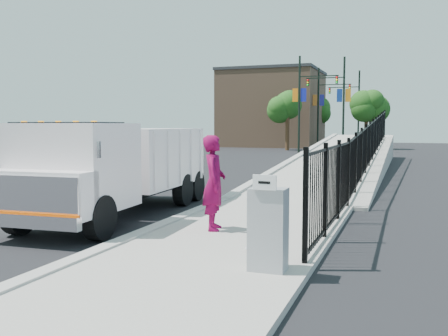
% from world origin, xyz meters
% --- Properties ---
extents(ground, '(120.00, 120.00, 0.00)m').
position_xyz_m(ground, '(0.00, 0.00, 0.00)').
color(ground, black).
rests_on(ground, ground).
extents(sidewalk, '(3.55, 12.00, 0.12)m').
position_xyz_m(sidewalk, '(1.93, -2.00, 0.06)').
color(sidewalk, '#9E998E').
rests_on(sidewalk, ground).
extents(curb, '(0.30, 12.00, 0.16)m').
position_xyz_m(curb, '(0.00, -2.00, 0.08)').
color(curb, '#ADAAA3').
rests_on(curb, ground).
extents(ramp, '(3.95, 24.06, 3.19)m').
position_xyz_m(ramp, '(2.12, 16.00, 0.00)').
color(ramp, '#9E998E').
rests_on(ramp, ground).
extents(iron_fence, '(0.10, 28.00, 1.80)m').
position_xyz_m(iron_fence, '(3.55, 12.00, 0.90)').
color(iron_fence, black).
rests_on(iron_fence, ground).
extents(truck, '(2.64, 7.11, 2.40)m').
position_xyz_m(truck, '(-1.81, 1.00, 1.35)').
color(truck, black).
rests_on(truck, ground).
extents(worker, '(0.66, 0.83, 1.98)m').
position_xyz_m(worker, '(1.27, -0.12, 1.11)').
color(worker, maroon).
rests_on(worker, sidewalk).
extents(utility_cabinet, '(0.55, 0.40, 1.25)m').
position_xyz_m(utility_cabinet, '(3.10, -2.58, 0.75)').
color(utility_cabinet, gray).
rests_on(utility_cabinet, sidewalk).
extents(arrow_sign, '(0.35, 0.04, 0.22)m').
position_xyz_m(arrow_sign, '(3.10, -2.80, 1.48)').
color(arrow_sign, white).
rests_on(arrow_sign, utility_cabinet).
extents(debris, '(0.41, 0.41, 0.10)m').
position_xyz_m(debris, '(2.62, -1.53, 0.17)').
color(debris, silver).
rests_on(debris, sidewalk).
extents(light_pole_0, '(3.78, 0.22, 8.00)m').
position_xyz_m(light_pole_0, '(-3.18, 31.56, 4.36)').
color(light_pole_0, black).
rests_on(light_pole_0, ground).
extents(light_pole_1, '(3.78, 0.22, 8.00)m').
position_xyz_m(light_pole_1, '(-0.39, 33.30, 4.36)').
color(light_pole_1, black).
rests_on(light_pole_1, ground).
extents(light_pole_2, '(3.78, 0.22, 8.00)m').
position_xyz_m(light_pole_2, '(-3.14, 40.68, 4.36)').
color(light_pole_2, black).
rests_on(light_pole_2, ground).
extents(light_pole_3, '(3.78, 0.22, 8.00)m').
position_xyz_m(light_pole_3, '(-0.16, 44.54, 4.36)').
color(light_pole_3, black).
rests_on(light_pole_3, ground).
extents(tree_0, '(2.64, 2.64, 5.32)m').
position_xyz_m(tree_0, '(-5.30, 35.19, 3.95)').
color(tree_0, '#382314').
rests_on(tree_0, ground).
extents(tree_1, '(2.53, 2.53, 5.27)m').
position_xyz_m(tree_1, '(1.29, 39.81, 3.94)').
color(tree_1, '#382314').
rests_on(tree_1, ground).
extents(tree_2, '(2.85, 2.85, 5.43)m').
position_xyz_m(tree_2, '(-4.74, 48.26, 3.96)').
color(tree_2, '#382314').
rests_on(tree_2, ground).
extents(building, '(10.00, 10.00, 8.00)m').
position_xyz_m(building, '(-9.00, 44.00, 4.00)').
color(building, '#8C664C').
rests_on(building, ground).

